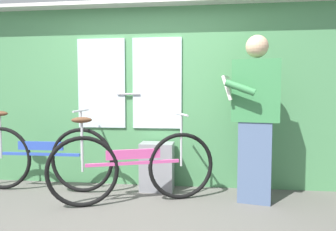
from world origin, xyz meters
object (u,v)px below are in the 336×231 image
(trash_bin_by_wall, at_px, (157,166))
(bicycle_near_door, at_px, (133,167))
(bicycle_leaning_behind, at_px, (40,157))
(passenger_reading_newspaper, at_px, (255,115))

(trash_bin_by_wall, bearing_deg, bicycle_near_door, -110.49)
(bicycle_leaning_behind, height_order, trash_bin_by_wall, bicycle_leaning_behind)
(bicycle_leaning_behind, relative_size, trash_bin_by_wall, 3.10)
(bicycle_near_door, relative_size, trash_bin_by_wall, 2.94)
(bicycle_near_door, xyz_separation_m, bicycle_leaning_behind, (-1.18, 0.28, 0.01))
(bicycle_near_door, bearing_deg, bicycle_leaning_behind, 145.60)
(passenger_reading_newspaper, bearing_deg, bicycle_leaning_behind, 9.86)
(passenger_reading_newspaper, relative_size, trash_bin_by_wall, 3.09)
(bicycle_leaning_behind, distance_m, trash_bin_by_wall, 1.38)
(bicycle_near_door, distance_m, bicycle_leaning_behind, 1.21)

